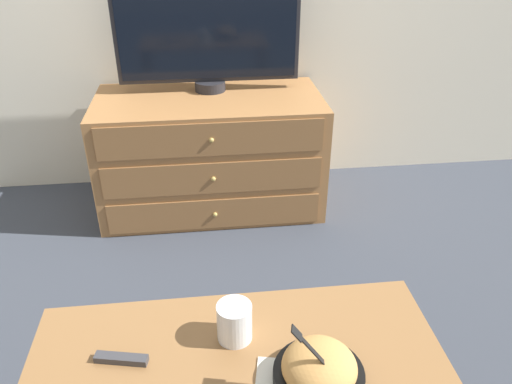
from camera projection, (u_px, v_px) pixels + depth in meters
ground_plane at (200, 176)px, 3.08m from camera, size 12.00×12.00×0.00m
dresser at (211, 153)px, 2.66m from camera, size 1.15×0.60×0.61m
tv at (207, 22)px, 2.44m from camera, size 0.92×0.16×0.67m
coffee_table at (239, 384)px, 1.24m from camera, size 1.03×0.50×0.49m
takeout_bowl at (319, 370)px, 1.14m from camera, size 0.21×0.21×0.19m
drink_cup at (235, 324)px, 1.26m from camera, size 0.09×0.09×0.10m
remote_control at (121, 359)px, 1.21m from camera, size 0.13×0.05×0.02m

